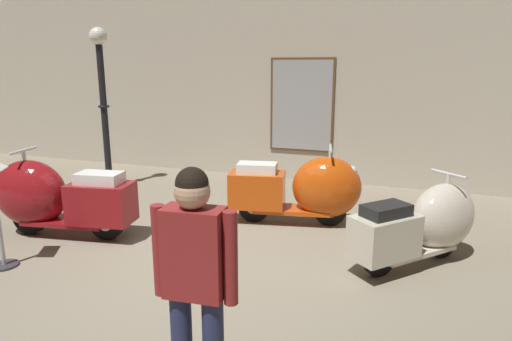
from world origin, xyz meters
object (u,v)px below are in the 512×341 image
scooter_2 (426,224)px  scooter_0 (52,197)px  lamppost (103,102)px  visitor_0 (195,275)px  scooter_1 (305,189)px

scooter_2 → scooter_0: bearing=141.1°
lamppost → visitor_0: lamppost is taller
visitor_0 → scooter_0: bearing=51.7°
scooter_2 → visitor_0: 3.01m
scooter_2 → visitor_0: bearing=-164.7°
scooter_1 → scooter_2: (1.48, -0.74, -0.04)m
scooter_2 → visitor_0: visitor_0 is taller
scooter_0 → scooter_2: 4.37m
scooter_0 → lamppost: bearing=-78.7°
scooter_0 → scooter_1: 3.18m
scooter_1 → scooter_2: 1.66m
scooter_1 → scooter_2: size_ratio=1.21×
scooter_1 → visitor_0: size_ratio=1.18×
visitor_0 → scooter_1: bearing=-2.4°
scooter_1 → scooter_0: bearing=-164.1°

